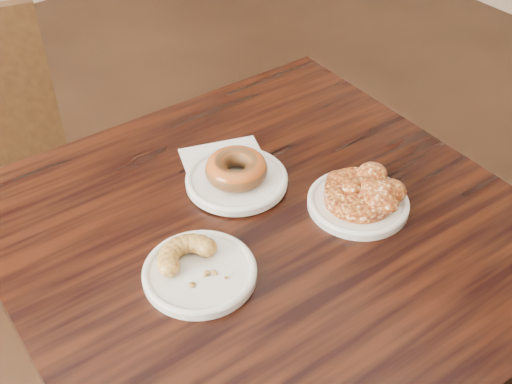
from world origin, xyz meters
TOP-DOWN VIEW (x-y plane):
  - floor at (0.00, 0.00)m, footprint 5.00×5.00m
  - cafe_table at (0.00, -0.25)m, footprint 0.84×0.84m
  - napkin at (0.04, -0.08)m, footprint 0.19×0.19m
  - plate_donut at (0.02, -0.13)m, footprint 0.18×0.18m
  - plate_cruller at (-0.15, -0.27)m, footprint 0.17×0.17m
  - plate_fritter at (0.15, -0.30)m, footprint 0.17×0.17m
  - glazed_donut at (0.02, -0.13)m, footprint 0.11×0.11m
  - apple_fritter at (0.15, -0.30)m, footprint 0.16×0.16m
  - cruller_fragment at (-0.15, -0.27)m, footprint 0.11×0.11m

SIDE VIEW (x-z plane):
  - floor at x=0.00m, z-range 0.00..0.00m
  - cafe_table at x=0.00m, z-range 0.00..0.75m
  - napkin at x=0.04m, z-range 0.75..0.75m
  - plate_cruller at x=-0.15m, z-range 0.75..0.76m
  - plate_fritter at x=0.15m, z-range 0.75..0.76m
  - plate_donut at x=0.02m, z-range 0.75..0.77m
  - cruller_fragment at x=-0.15m, z-range 0.76..0.79m
  - apple_fritter at x=0.15m, z-range 0.76..0.80m
  - glazed_donut at x=0.02m, z-range 0.77..0.80m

